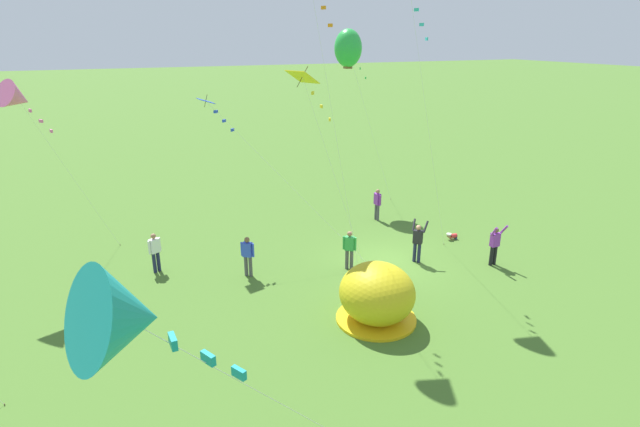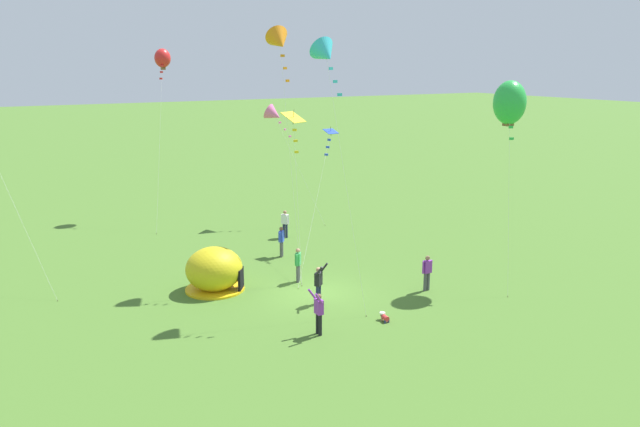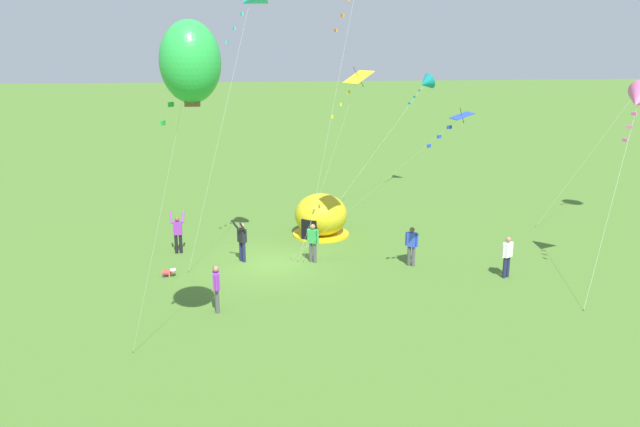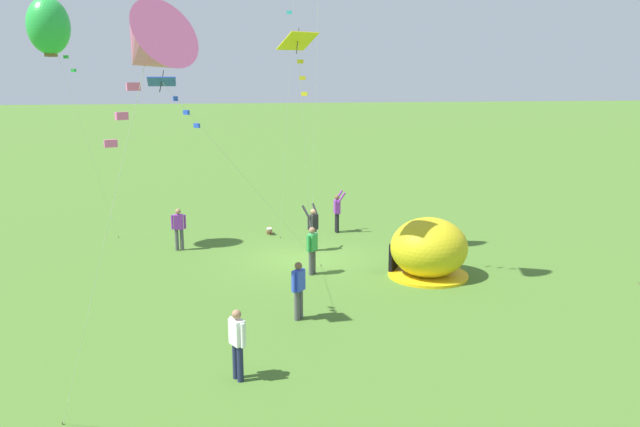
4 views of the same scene
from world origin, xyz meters
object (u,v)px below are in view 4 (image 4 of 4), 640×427
person_center_field (179,227)px  kite_blue (174,96)px  kite_yellow (299,50)px  person_arms_raised (337,211)px  person_watching_sky (299,287)px  toddler_crawling (269,230)px  person_flying_kite (313,227)px  person_with_toddler (237,341)px  person_strolling (312,248)px  kite_green (48,26)px  popup_tent (429,249)px  kite_pink (148,50)px

person_center_field → kite_blue: (-0.47, 8.44, 5.43)m
person_center_field → kite_yellow: kite_yellow is taller
person_arms_raised → kite_blue: kite_blue is taller
person_watching_sky → kite_blue: size_ratio=0.24×
person_center_field → kite_yellow: 9.71m
person_arms_raised → kite_yellow: 10.43m
toddler_crawling → person_watching_sky: (0.15, 10.17, 0.79)m
person_flying_kite → kite_yellow: bearing=75.5°
person_with_toddler → person_watching_sky: size_ratio=1.00×
person_strolling → person_watching_sky: size_ratio=1.00×
person_arms_raised → person_flying_kite: bearing=60.8°
person_center_field → kite_blue: 10.05m
person_center_field → kite_green: kite_green is taller
popup_tent → kite_green: 16.08m
person_strolling → person_arms_raised: 6.25m
person_with_toddler → person_center_field: same height
person_with_toddler → kite_green: size_ratio=0.18×
kite_pink → kite_green: kite_green is taller
person_strolling → kite_green: size_ratio=0.18×
popup_tent → person_center_field: bearing=-29.7°
popup_tent → person_with_toddler: 9.59m
popup_tent → person_with_toddler: popup_tent is taller
person_with_toddler → kite_yellow: size_ratio=0.21×
person_flying_kite → person_arms_raised: bearing=-119.2°
person_arms_raised → kite_blue: 13.26m
person_strolling → kite_blue: size_ratio=0.24×
toddler_crawling → person_strolling: size_ratio=0.32×
person_watching_sky → kite_yellow: (-0.41, -2.47, 6.71)m
toddler_crawling → person_watching_sky: 10.20m
kite_blue → kite_green: kite_green is taller
person_with_toddler → person_watching_sky: 3.93m
popup_tent → kite_blue: bearing=22.6°
person_center_field → person_watching_sky: bearing=114.4°
popup_tent → toddler_crawling: 8.59m
person_strolling → person_flying_kite: 3.09m
toddler_crawling → kite_yellow: size_ratio=0.07×
popup_tent → kite_yellow: size_ratio=0.34×
toddler_crawling → person_strolling: (-0.93, 6.07, 0.79)m
kite_pink → person_strolling: bearing=-110.2°
person_center_field → kite_pink: kite_pink is taller
person_arms_raised → kite_yellow: size_ratio=0.23×
person_strolling → kite_pink: kite_pink is taller
person_with_toddler → kite_green: 15.43m
person_strolling → person_flying_kite: bearing=-100.0°
toddler_crawling → person_center_field: bearing=27.6°
toddler_crawling → kite_green: 11.95m
person_flying_kite → kite_pink: 16.59m
person_arms_raised → person_center_field: (6.90, 1.83, -0.03)m
person_center_field → kite_yellow: (-4.11, 5.68, 6.71)m
kite_green → person_watching_sky: bearing=133.7°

